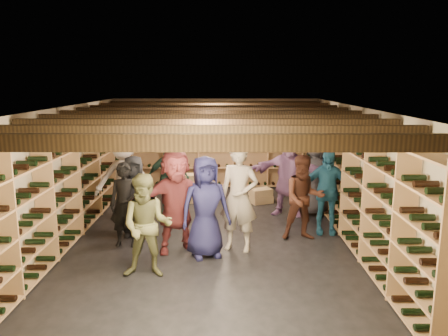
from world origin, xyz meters
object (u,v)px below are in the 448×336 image
at_px(person_4, 326,191).
at_px(person_7, 239,198).
at_px(person_0, 134,196).
at_px(person_1, 125,205).
at_px(person_8, 304,198).
at_px(person_12, 314,176).
at_px(crate_stack_right, 261,196).
at_px(person_6, 206,207).
at_px(crate_loose, 207,200).
at_px(person_9, 124,179).
at_px(person_2, 147,226).
at_px(person_11, 289,173).
at_px(person_10, 168,179).
at_px(person_5, 176,201).
at_px(crate_stack_left, 188,188).

height_order(person_4, person_7, person_7).
distance_m(person_0, person_4, 3.62).
xyz_separation_m(person_1, person_8, (3.17, 0.33, 0.04)).
xyz_separation_m(person_0, person_12, (3.61, 1.29, 0.10)).
height_order(crate_stack_right, person_1, person_1).
bearing_deg(crate_stack_right, person_6, -109.92).
bearing_deg(person_8, crate_loose, 124.51).
bearing_deg(person_9, person_2, -72.96).
xyz_separation_m(person_1, person_7, (1.98, -0.18, 0.18)).
relative_size(person_6, person_12, 0.98).
bearing_deg(crate_loose, crate_stack_right, 1.90).
height_order(person_1, person_11, person_11).
relative_size(person_0, person_10, 0.96).
relative_size(person_0, person_6, 0.90).
distance_m(crate_loose, person_1, 3.10).
height_order(person_0, person_12, person_12).
bearing_deg(person_7, person_6, -135.43).
xyz_separation_m(person_5, person_12, (2.74, 2.07, -0.02)).
bearing_deg(person_4, person_1, -163.32).
bearing_deg(crate_stack_right, person_10, -156.03).
distance_m(person_6, person_9, 2.42).
height_order(person_7, person_10, person_7).
xyz_separation_m(crate_stack_left, person_9, (-1.13, -1.59, 0.59)).
bearing_deg(person_10, person_2, -85.34).
xyz_separation_m(person_7, person_8, (1.19, 0.50, -0.14)).
relative_size(crate_stack_left, crate_stack_right, 1.15).
relative_size(person_4, person_11, 0.88).
bearing_deg(person_6, crate_stack_right, 51.09).
bearing_deg(person_10, person_4, -17.33).
bearing_deg(crate_stack_left, person_12, -19.46).
distance_m(person_1, person_10, 1.91).
height_order(person_2, person_12, person_12).
bearing_deg(crate_stack_left, person_11, -23.70).
relative_size(person_8, person_11, 0.85).
bearing_deg(person_12, person_0, -138.48).
bearing_deg(person_10, person_9, -140.57).
bearing_deg(crate_loose, person_5, -97.45).
xyz_separation_m(person_8, person_10, (-2.67, 1.51, 0.01)).
height_order(person_5, person_11, person_11).
height_order(person_11, person_12, person_11).
bearing_deg(person_4, person_2, -141.88).
distance_m(person_2, person_6, 1.14).
xyz_separation_m(crate_stack_left, person_7, (1.14, -3.01, 0.58)).
height_order(crate_loose, person_9, person_9).
bearing_deg(person_1, crate_stack_left, 75.15).
bearing_deg(person_11, person_5, -118.83).
height_order(crate_stack_right, person_6, person_6).
height_order(crate_stack_left, person_7, person_7).
height_order(crate_stack_right, person_8, person_8).
relative_size(person_7, person_8, 1.17).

